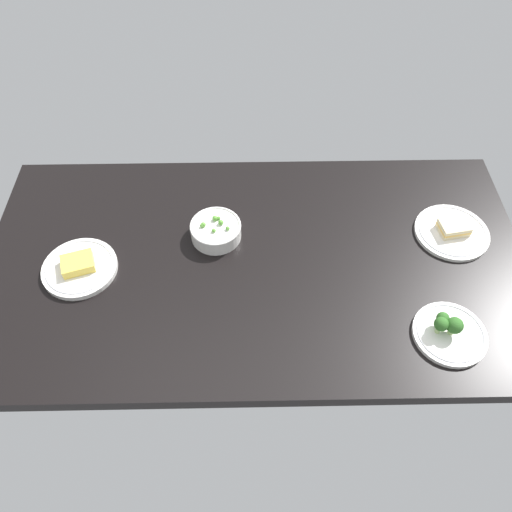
% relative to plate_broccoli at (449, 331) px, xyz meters
% --- Properties ---
extents(dining_table, '(1.57, 0.84, 0.04)m').
position_rel_plate_broccoli_xyz_m(dining_table, '(0.49, -0.25, -0.04)').
color(dining_table, black).
rests_on(dining_table, ground).
extents(plate_broccoli, '(0.19, 0.19, 0.07)m').
position_rel_plate_broccoli_xyz_m(plate_broccoli, '(0.00, 0.00, 0.00)').
color(plate_broccoli, white).
rests_on(plate_broccoli, dining_table).
extents(bowl_peas, '(0.15, 0.15, 0.06)m').
position_rel_plate_broccoli_xyz_m(bowl_peas, '(0.61, -0.35, 0.01)').
color(bowl_peas, white).
rests_on(bowl_peas, dining_table).
extents(plate_cheese, '(0.21, 0.21, 0.04)m').
position_rel_plate_broccoli_xyz_m(plate_cheese, '(0.99, -0.23, -0.00)').
color(plate_cheese, white).
rests_on(plate_cheese, dining_table).
extents(plate_sandwich, '(0.22, 0.22, 0.04)m').
position_rel_plate_broccoli_xyz_m(plate_sandwich, '(-0.10, -0.34, -0.01)').
color(plate_sandwich, white).
rests_on(plate_sandwich, dining_table).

